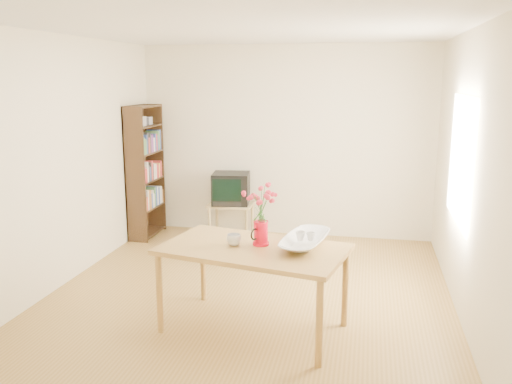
% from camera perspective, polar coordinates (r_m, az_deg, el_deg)
% --- Properties ---
extents(room, '(4.50, 4.50, 4.50)m').
position_cam_1_polar(room, '(5.26, -0.35, 2.54)').
color(room, olive).
rests_on(room, ground).
extents(table, '(1.69, 1.18, 0.75)m').
position_cam_1_polar(table, '(4.65, -0.27, -6.67)').
color(table, olive).
rests_on(table, ground).
extents(tv_stand, '(0.60, 0.45, 0.46)m').
position_cam_1_polar(tv_stand, '(7.48, -2.63, -1.76)').
color(tv_stand, tan).
rests_on(tv_stand, ground).
extents(bookshelf, '(0.28, 0.70, 1.80)m').
position_cam_1_polar(bookshelf, '(7.55, -11.55, 1.65)').
color(bookshelf, black).
rests_on(bookshelf, ground).
extents(pitcher, '(0.14, 0.20, 0.21)m').
position_cam_1_polar(pitcher, '(4.66, 0.51, -4.44)').
color(pitcher, red).
rests_on(pitcher, table).
extents(flowers, '(0.24, 0.24, 0.34)m').
position_cam_1_polar(flowers, '(4.59, 0.52, -1.13)').
color(flowers, '#DF3450').
rests_on(flowers, pitcher).
extents(mug, '(0.16, 0.16, 0.10)m').
position_cam_1_polar(mug, '(4.66, -2.35, -5.05)').
color(mug, white).
rests_on(mug, table).
extents(bowl, '(0.58, 0.58, 0.47)m').
position_cam_1_polar(bowl, '(4.63, 5.23, -2.81)').
color(bowl, white).
rests_on(bowl, table).
extents(teacup_a, '(0.09, 0.09, 0.07)m').
position_cam_1_polar(teacup_a, '(4.65, 4.73, -3.33)').
color(teacup_a, white).
rests_on(teacup_a, bowl).
extents(teacup_b, '(0.08, 0.08, 0.06)m').
position_cam_1_polar(teacup_b, '(4.66, 5.80, -3.36)').
color(teacup_b, white).
rests_on(teacup_b, bowl).
extents(television, '(0.55, 0.52, 0.43)m').
position_cam_1_polar(television, '(7.43, -2.62, 0.44)').
color(television, black).
rests_on(television, tv_stand).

